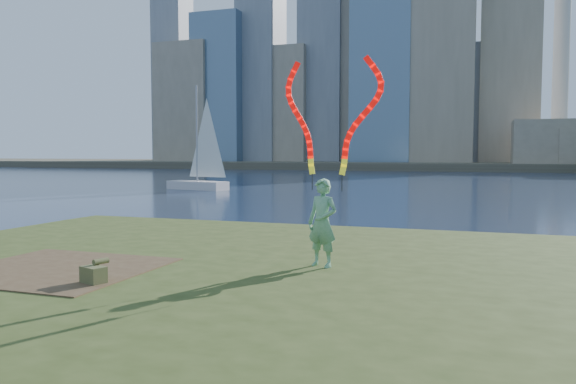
% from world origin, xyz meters
% --- Properties ---
extents(ground, '(320.00, 320.00, 0.00)m').
position_xyz_m(ground, '(0.00, 0.00, 0.00)').
color(ground, '#1A2742').
rests_on(ground, ground).
extents(grassy_knoll, '(20.00, 18.00, 0.80)m').
position_xyz_m(grassy_knoll, '(0.00, -2.30, 0.34)').
color(grassy_knoll, '#344217').
rests_on(grassy_knoll, ground).
extents(dirt_patch, '(3.20, 3.00, 0.02)m').
position_xyz_m(dirt_patch, '(-2.20, -3.20, 0.81)').
color(dirt_patch, '#47331E').
rests_on(dirt_patch, grassy_knoll).
extents(far_shore, '(320.00, 40.00, 1.20)m').
position_xyz_m(far_shore, '(0.00, 95.00, 0.60)').
color(far_shore, '#494435').
rests_on(far_shore, ground).
extents(woman_with_ribbons, '(1.93, 0.68, 3.95)m').
position_xyz_m(woman_with_ribbons, '(2.07, -1.46, 2.23)').
color(woman_with_ribbons, '#137831').
rests_on(woman_with_ribbons, grassy_knoll).
extents(canvas_bag, '(0.44, 0.49, 0.36)m').
position_xyz_m(canvas_bag, '(-0.90, -3.88, 0.95)').
color(canvas_bag, '#454C2A').
rests_on(canvas_bag, grassy_knoll).
extents(sailboat, '(5.29, 2.65, 7.94)m').
position_xyz_m(sailboat, '(-15.52, 27.22, 1.37)').
color(sailboat, silver).
rests_on(sailboat, ground).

